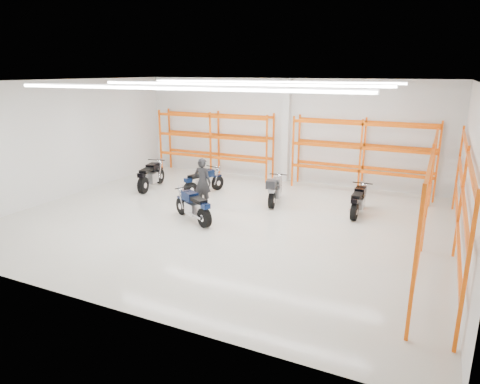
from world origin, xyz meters
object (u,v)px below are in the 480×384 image
at_px(motorcycle_back_d, 358,202).
at_px(structural_column, 286,131).
at_px(standing_man, 203,182).
at_px(motorcycle_main, 194,207).
at_px(motorcycle_back_b, 202,182).
at_px(motorcycle_back_c, 275,190).
at_px(motorcycle_back_a, 150,177).

bearing_deg(motorcycle_back_d, structural_column, 138.78).
bearing_deg(standing_man, motorcycle_main, 107.37).
xyz_separation_m(motorcycle_main, structural_column, (0.85, 6.45, 1.75)).
relative_size(motorcycle_main, standing_man, 1.09).
distance_m(motorcycle_main, motorcycle_back_b, 3.24).
distance_m(motorcycle_back_b, motorcycle_back_d, 6.14).
distance_m(motorcycle_main, standing_man, 1.74).
xyz_separation_m(motorcycle_main, motorcycle_back_b, (-1.39, 2.93, -0.00)).
distance_m(motorcycle_back_c, motorcycle_back_d, 3.05).
height_order(motorcycle_back_b, standing_man, standing_man).
height_order(motorcycle_main, structural_column, structural_column).
distance_m(motorcycle_back_d, structural_column, 5.47).
bearing_deg(structural_column, motorcycle_back_a, -141.04).
xyz_separation_m(motorcycle_back_c, structural_column, (-0.85, 3.49, 1.73)).
distance_m(motorcycle_back_d, standing_man, 5.54).
distance_m(motorcycle_back_c, standing_man, 2.69).
distance_m(motorcycle_main, motorcycle_back_d, 5.63).
height_order(motorcycle_back_a, motorcycle_back_d, motorcycle_back_a).
height_order(motorcycle_back_a, motorcycle_back_b, motorcycle_back_a).
bearing_deg(motorcycle_back_a, motorcycle_back_d, 2.21).
bearing_deg(motorcycle_main, motorcycle_back_c, 60.07).
relative_size(motorcycle_main, motorcycle_back_d, 0.95).
relative_size(standing_man, structural_column, 0.40).
xyz_separation_m(motorcycle_back_c, motorcycle_back_d, (3.04, 0.08, -0.05)).
bearing_deg(structural_column, motorcycle_back_d, -41.22).
bearing_deg(standing_man, motorcycle_back_d, -167.70).
xyz_separation_m(motorcycle_main, motorcycle_back_d, (4.75, 3.03, -0.02)).
relative_size(motorcycle_back_b, standing_man, 1.17).
bearing_deg(motorcycle_back_c, standing_man, -149.20).
bearing_deg(motorcycle_back_a, structural_column, 38.96).
bearing_deg(motorcycle_back_b, motorcycle_main, -64.56).
distance_m(motorcycle_back_a, standing_man, 3.40).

